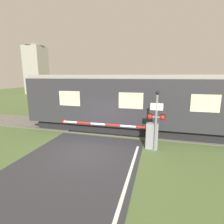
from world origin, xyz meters
The scene contains 6 objects.
ground_plane centered at (0.00, 0.00, 0.00)m, with size 80.00×80.00×0.00m, color #4C6033.
track_bed centered at (0.00, 3.84, 0.02)m, with size 36.00×3.20×0.13m.
train centered at (1.76, 3.84, 1.94)m, with size 14.43×3.19×3.79m.
crossing_barrier centered at (2.72, 1.00, 0.74)m, with size 5.45×0.44×1.35m.
signal_post centered at (3.26, 0.71, 1.73)m, with size 0.89×0.26×3.03m.
distant_building centered at (-21.76, 24.45, 5.32)m, with size 4.05×4.05×10.49m.
Camera 1 is at (3.31, -7.83, 3.73)m, focal length 28.00 mm.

